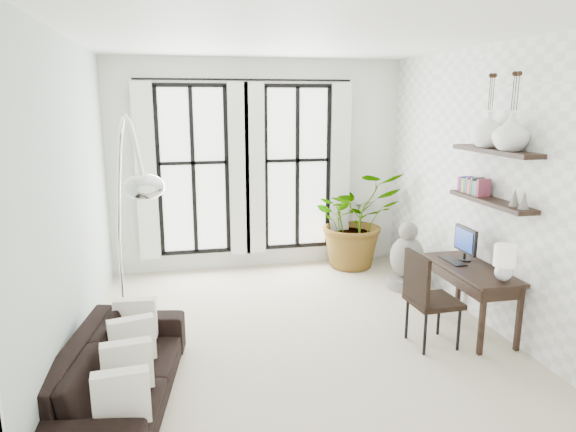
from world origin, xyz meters
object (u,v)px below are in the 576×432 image
object	(u,v)px
plant	(355,219)
desk_chair	(426,293)
sofa	(119,373)
desk	(474,272)
arc_lamp	(127,174)
buddha	(407,260)

from	to	relation	value
plant	desk_chair	distance (m)	2.79
sofa	desk	distance (m)	3.83
arc_lamp	buddha	size ratio (longest dim) A/B	2.59
sofa	plant	xyz separation A→B (m)	(3.26, 3.27, 0.46)
desk	desk_chair	xyz separation A→B (m)	(-0.67, -0.20, -0.12)
arc_lamp	buddha	distance (m)	4.09
desk	arc_lamp	bearing A→B (deg)	178.47
desk_chair	arc_lamp	bearing A→B (deg)	171.72
sofa	desk_chair	bearing A→B (deg)	-72.02
desk	arc_lamp	size ratio (longest dim) A/B	0.52
desk	desk_chair	world-z (taller)	desk
sofa	plant	world-z (taller)	plant
arc_lamp	buddha	bearing A→B (deg)	21.22
buddha	arc_lamp	bearing A→B (deg)	-158.78
arc_lamp	desk	bearing A→B (deg)	-1.53
plant	arc_lamp	distance (m)	4.17
plant	buddha	xyz separation A→B (m)	(0.39, -1.10, -0.37)
sofa	arc_lamp	distance (m)	1.79
desk_chair	arc_lamp	world-z (taller)	arc_lamp
desk	desk_chair	bearing A→B (deg)	-163.43
desk	buddha	xyz separation A→B (m)	(-0.10, 1.47, -0.31)
desk	buddha	distance (m)	1.51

